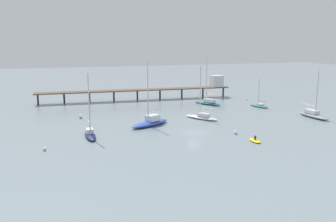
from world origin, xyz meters
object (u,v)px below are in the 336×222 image
pier (167,87)px  mooring_buoy_near (236,132)px  sailboat_gray (313,114)px  sailboat_green (259,105)px  sailboat_blue (150,122)px  sailboat_teal (208,102)px  mooring_buoy_mid (45,149)px  sailboat_white (202,116)px  sailboat_navy (90,133)px  mooring_buoy_outer (246,99)px  dinghy_yellow (255,140)px  mooring_buoy_far (81,116)px

pier → mooring_buoy_near: size_ratio=86.82×
pier → sailboat_gray: sailboat_gray is taller
pier → sailboat_green: sailboat_green is taller
pier → sailboat_blue: 35.10m
sailboat_teal → mooring_buoy_mid: 51.36m
sailboat_teal → sailboat_white: bearing=-120.5°
sailboat_navy → mooring_buoy_outer: (48.50, 25.85, -0.43)m
sailboat_white → sailboat_blue: sailboat_blue is taller
sailboat_teal → mooring_buoy_near: size_ratio=19.24×
pier → sailboat_teal: bearing=-61.5°
sailboat_blue → mooring_buoy_mid: (-20.29, -10.49, -0.52)m
sailboat_gray → sailboat_blue: 36.88m
sailboat_green → dinghy_yellow: 33.92m
sailboat_gray → sailboat_navy: (-49.14, 0.25, -0.02)m
sailboat_white → mooring_buoy_near: size_ratio=17.38×
sailboat_navy → sailboat_blue: size_ratio=0.87×
sailboat_navy → pier: bearing=52.9°
sailboat_green → mooring_buoy_mid: size_ratio=12.71×
sailboat_green → sailboat_teal: size_ratio=0.59×
dinghy_yellow → mooring_buoy_mid: bearing=168.7°
sailboat_gray → mooring_buoy_near: sailboat_gray is taller
mooring_buoy_mid → mooring_buoy_far: size_ratio=0.67×
mooring_buoy_far → mooring_buoy_mid: bearing=-109.3°
sailboat_teal → mooring_buoy_far: bearing=-169.1°
pier → sailboat_navy: size_ratio=5.03×
sailboat_blue → mooring_buoy_far: sailboat_blue is taller
pier → sailboat_green: bearing=-49.8°
sailboat_navy → sailboat_blue: bearing=20.8°
mooring_buoy_near → mooring_buoy_mid: (-32.87, 1.33, -0.04)m
sailboat_green → dinghy_yellow: sailboat_green is taller
sailboat_white → mooring_buoy_far: bearing=158.7°
pier → mooring_buoy_outer: (20.94, -10.57, -3.32)m
sailboat_gray → dinghy_yellow: 26.38m
sailboat_gray → sailboat_white: (-24.08, 7.23, -0.08)m
sailboat_white → dinghy_yellow: bearing=-88.0°
pier → sailboat_teal: size_ratio=4.51×
dinghy_yellow → mooring_buoy_near: bearing=95.8°
mooring_buoy_near → mooring_buoy_outer: (23.32, 32.89, -0.05)m
pier → mooring_buoy_near: pier is taller
mooring_buoy_near → mooring_buoy_outer: mooring_buoy_near is taller
sailboat_white → sailboat_navy: bearing=-164.4°
sailboat_teal → dinghy_yellow: sailboat_teal is taller
sailboat_gray → mooring_buoy_outer: 26.11m
dinghy_yellow → mooring_buoy_far: (-25.59, 29.09, 0.23)m
pier → mooring_buoy_outer: size_ratio=102.90×
sailboat_white → mooring_buoy_outer: 30.10m
sailboat_green → sailboat_navy: bearing=-161.6°
mooring_buoy_mid → mooring_buoy_outer: bearing=29.3°
mooring_buoy_near → mooring_buoy_outer: bearing=54.7°
mooring_buoy_outer → mooring_buoy_far: size_ratio=0.64×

